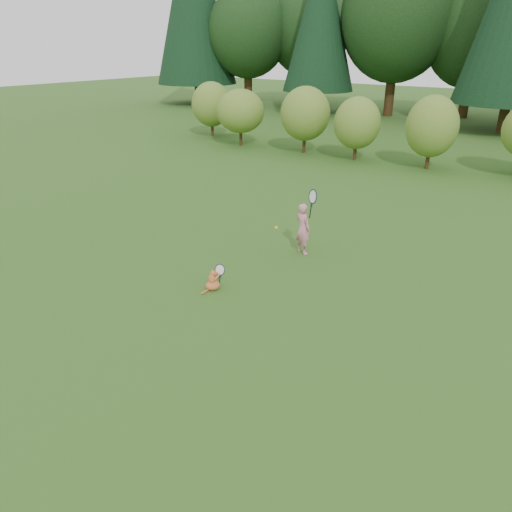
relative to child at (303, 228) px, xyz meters
The scene contains 5 objects.
ground 2.95m from the child, 90.18° to the right, with size 100.00×100.00×0.00m, color #2E5016.
shrub_row 10.14m from the child, 90.05° to the left, with size 28.00×3.00×2.80m, color #577B26, non-canonical shape.
child is the anchor object (origin of this frame).
cat 2.66m from the child, 100.60° to the right, with size 0.41×0.62×0.56m.
tennis_ball 1.67m from the child, 79.40° to the right, with size 0.06×0.06×0.06m.
Camera 1 is at (5.28, -6.28, 4.45)m, focal length 35.00 mm.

